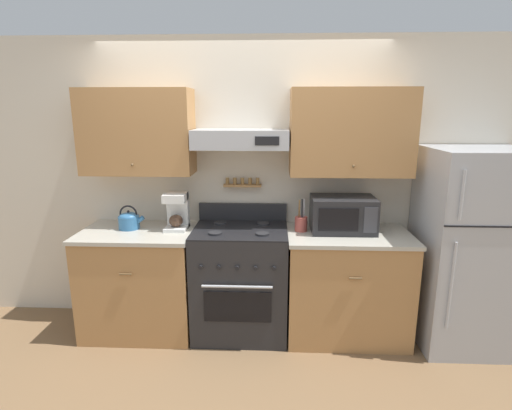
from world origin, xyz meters
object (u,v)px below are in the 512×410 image
at_px(refrigerator, 471,249).
at_px(tea_kettle, 129,220).
at_px(utensil_crock, 301,223).
at_px(stove_range, 241,280).
at_px(microwave, 343,214).
at_px(coffee_maker, 177,210).

distance_m(refrigerator, tea_kettle, 2.88).
bearing_deg(utensil_crock, stove_range, -174.98).
bearing_deg(refrigerator, microwave, 173.56).
bearing_deg(utensil_crock, coffee_maker, 178.34).
height_order(tea_kettle, microwave, microwave).
xyz_separation_m(stove_range, coffee_maker, (-0.55, 0.08, 0.60)).
relative_size(refrigerator, microwave, 3.09).
distance_m(refrigerator, coffee_maker, 2.47).
height_order(microwave, utensil_crock, microwave).
height_order(stove_range, microwave, microwave).
height_order(stove_range, coffee_maker, coffee_maker).
relative_size(stove_range, utensil_crock, 3.97).
bearing_deg(coffee_maker, stove_range, -7.84).
bearing_deg(stove_range, utensil_crock, 5.02).
bearing_deg(refrigerator, utensil_crock, 175.91).
height_order(refrigerator, tea_kettle, refrigerator).
xyz_separation_m(refrigerator, tea_kettle, (-2.87, 0.10, 0.18)).
bearing_deg(tea_kettle, utensil_crock, 0.00).
relative_size(tea_kettle, microwave, 0.43).
bearing_deg(coffee_maker, refrigerator, -3.03).
bearing_deg(microwave, stove_range, -175.83).
bearing_deg(tea_kettle, coffee_maker, 4.27).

